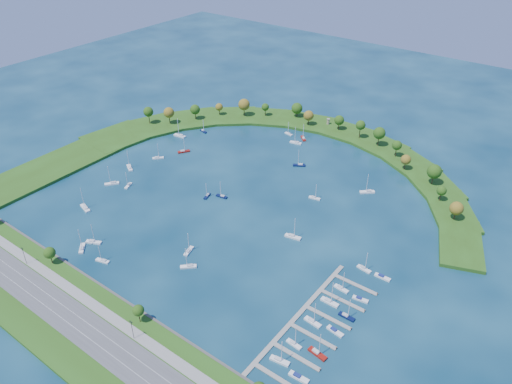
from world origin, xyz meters
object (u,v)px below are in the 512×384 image
Objects in this scene: moored_boat_19 at (289,133)px; docked_boat_11 at (382,277)px; docked_boat_6 at (330,302)px; moored_boat_10 at (293,236)px; docked_boat_10 at (364,268)px; moored_boat_2 at (93,242)px; moored_boat_16 at (296,142)px; moored_boat_12 at (299,165)px; moored_boat_15 at (207,196)px; docked_boat_8 at (341,288)px; docked_boat_2 at (294,344)px; docked_boat_5 at (335,331)px; moored_boat_7 at (112,183)px; moored_boat_1 at (222,196)px; moored_boat_17 at (102,260)px; moored_boat_20 at (367,191)px; docked_boat_4 at (313,321)px; docked_boat_3 at (317,353)px; moored_boat_13 at (184,151)px; moored_boat_8 at (180,135)px; moored_boat_6 at (188,266)px; dock_system at (312,322)px; docked_boat_0 at (280,360)px; moored_boat_0 at (128,185)px; harbor_tower at (328,121)px; docked_boat_7 at (347,316)px; moored_boat_21 at (85,208)px; moored_boat_9 at (158,157)px; docked_boat_9 at (360,299)px; moored_boat_14 at (189,251)px; moored_boat_5 at (82,248)px; moored_boat_11 at (315,198)px; moored_boat_4 at (303,138)px.

docked_boat_11 is (125.19, -105.50, -0.26)m from moored_boat_19.
docked_boat_6 is at bearing 140.29° from moored_boat_19.
moored_boat_10 is 42.92m from docked_boat_10.
moored_boat_2 is 165.35m from moored_boat_16.
moored_boat_12 is 70.76m from moored_boat_15.
moored_boat_2 reaches higher than docked_boat_8.
docked_boat_5 is (10.45, 16.53, -0.26)m from docked_boat_2.
moored_boat_16 is (63.18, 118.52, -0.01)m from moored_boat_7.
moored_boat_1 is at bearing 109.47° from moored_boat_19.
moored_boat_15 is 77.71m from moored_boat_17.
moored_boat_20 is (52.22, -3.14, 0.04)m from moored_boat_12.
moored_boat_1 is 111.43m from docked_boat_4.
moored_boat_1 is 127.35m from docked_boat_3.
moored_boat_12 is at bearing -34.30° from moored_boat_13.
docked_boat_2 is (176.82, -113.84, -0.11)m from moored_boat_8.
dock_system is at bearing 140.80° from moored_boat_6.
docked_boat_0 is at bearing -71.97° from moored_boat_10.
moored_boat_6 reaches higher than moored_boat_0.
harbor_tower is 200.00m from docked_boat_7.
moored_boat_17 is at bearing 17.68° from moored_boat_0.
moored_boat_2 is 73.19m from moored_boat_15.
harbor_tower is at bearing -108.55° from moored_boat_19.
docked_boat_11 is (166.53, 50.07, -0.38)m from moored_boat_21.
docked_boat_0 is 16.13m from docked_boat_3.
moored_boat_19 is 185.90m from docked_boat_7.
docked_boat_2 reaches higher than moored_boat_15.
moored_boat_2 reaches higher than moored_boat_19.
moored_boat_8 is 1.26× the size of moored_boat_9.
moored_boat_6 reaches higher than harbor_tower.
moored_boat_9 is 178.28m from docked_boat_11.
dock_system is 10.77m from docked_boat_5.
docked_boat_3 is 17.16m from docked_boat_4.
moored_boat_1 is 111.77m from docked_boat_9.
moored_boat_13 is 1.52× the size of docked_boat_5.
moored_boat_16 reaches higher than docked_boat_10.
moored_boat_6 reaches higher than docked_boat_10.
moored_boat_12 reaches higher than moored_boat_0.
moored_boat_13 is 81.79m from moored_boat_19.
moored_boat_1 is at bearing 5.96° from moored_boat_14.
moored_boat_10 is 67.76m from docked_boat_5.
moored_boat_1 is 68.13m from moored_boat_9.
moored_boat_5 is at bearing 172.53° from docked_boat_0.
harbor_tower is at bearing 104.64° from moored_boat_11.
moored_boat_9 is at bearing 159.02° from docked_boat_9.
moored_boat_4 is (-3.67, -30.19, -3.47)m from harbor_tower.
moored_boat_9 is at bearing -139.94° from moored_boat_7.
moored_boat_0 is 0.86× the size of moored_boat_4.
moored_boat_10 reaches higher than harbor_tower.
moored_boat_5 is at bearing 64.41° from moored_boat_1.
moored_boat_17 is 107.81m from docked_boat_0.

